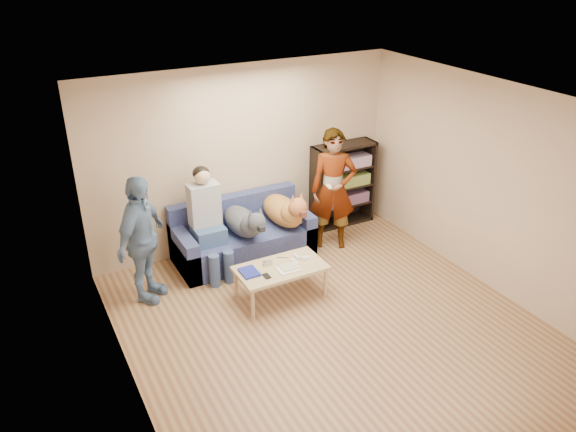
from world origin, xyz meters
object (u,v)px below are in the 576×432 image
sofa (242,238)px  coffee_table (281,270)px  person_standing_left (142,240)px  notebook_blue (249,272)px  dog_tan (285,210)px  dog_gray (244,222)px  bookshelf (342,183)px  person_seated (208,218)px  camera_silver (267,263)px  person_standing_right (333,190)px

sofa → coffee_table: bearing=-89.4°
person_standing_left → coffee_table: 1.71m
notebook_blue → dog_tan: (0.98, 0.93, 0.21)m
dog_gray → bookshelf: 1.89m
sofa → person_seated: 0.73m
person_standing_left → sofa: size_ratio=0.85×
person_seated → dog_tan: 1.13m
person_standing_left → dog_gray: bearing=-37.4°
notebook_blue → coffee_table: (0.40, -0.05, -0.06)m
camera_silver → person_seated: bearing=115.0°
dog_tan → bookshelf: 1.27m
sofa → person_standing_left: bearing=-164.5°
camera_silver → notebook_blue: bearing=-166.0°
person_standing_right → coffee_table: bearing=-117.6°
person_standing_left → dog_tan: person_standing_left is taller
notebook_blue → dog_tan: size_ratio=0.22×
notebook_blue → person_standing_left: bearing=147.2°
dog_tan → camera_silver: bearing=-129.1°
sofa → camera_silver: bearing=-96.0°
person_seated → bookshelf: (2.33, 0.36, -0.09)m
bookshelf → person_standing_right: bearing=-133.3°
camera_silver → bookshelf: (1.91, 1.26, 0.23)m
person_standing_left → bookshelf: (3.26, 0.64, -0.13)m
sofa → dog_tan: dog_tan is taller
camera_silver → coffee_table: size_ratio=0.10×
notebook_blue → coffee_table: bearing=-7.1°
notebook_blue → sofa: (0.39, 1.10, -0.15)m
person_standing_right → camera_silver: 1.62m
dog_tan → dog_gray: bearing=-178.1°
coffee_table → bookshelf: size_ratio=0.85×
person_standing_right → person_seated: size_ratio=1.19×
dog_tan → bookshelf: bearing=18.5°
person_standing_right → coffee_table: person_standing_right is taller
person_standing_left → camera_silver: person_standing_left is taller
person_standing_left → sofa: person_standing_left is taller
person_standing_right → dog_tan: size_ratio=1.49×
coffee_table → sofa: bearing=90.6°
coffee_table → camera_silver: bearing=135.0°
person_standing_left → notebook_blue: (1.07, -0.69, -0.38)m
sofa → dog_gray: (-0.04, -0.19, 0.34)m
camera_silver → dog_tan: dog_tan is taller
person_standing_left → person_standing_right: bearing=-44.2°
sofa → dog_tan: 0.72m
dog_tan → coffee_table: 1.17m
bookshelf → person_seated: bearing=-171.2°
camera_silver → dog_tan: (0.70, 0.86, 0.20)m
camera_silver → dog_gray: bearing=85.3°
camera_silver → coffee_table: camera_silver is taller
person_standing_right → person_standing_left: (-2.74, -0.09, -0.07)m
person_standing_left → dog_tan: 2.07m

